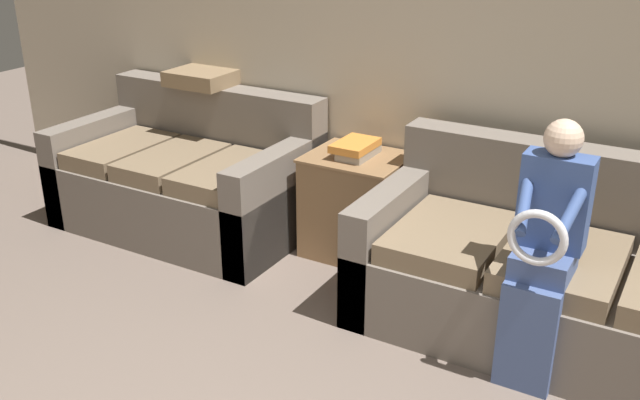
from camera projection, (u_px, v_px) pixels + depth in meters
wall_back at (487, 52)px, 3.97m from camera, size 7.82×0.06×2.55m
couch_main at (565, 278)px, 3.56m from camera, size 2.01×0.98×0.89m
couch_side at (188, 180)px, 4.78m from camera, size 1.65×0.97×0.90m
child_left_seated at (545, 246)px, 3.11m from camera, size 0.30×0.37×1.21m
side_shelf at (356, 204)px, 4.39m from camera, size 0.59×0.50×0.64m
book_stack at (357, 148)px, 4.25m from camera, size 0.21×0.31×0.09m
throw_pillow at (205, 77)px, 4.85m from camera, size 0.42×0.42×0.10m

